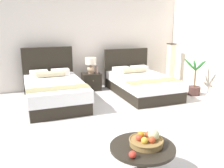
{
  "coord_description": "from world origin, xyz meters",
  "views": [
    {
      "loc": [
        -1.72,
        -3.87,
        1.86
      ],
      "look_at": [
        -0.15,
        0.51,
        0.68
      ],
      "focal_mm": 39.31,
      "sensor_mm": 36.0,
      "label": 1
    }
  ],
  "objects_px": {
    "floor_lamp_corner": "(171,64)",
    "vase": "(97,70)",
    "bed_near_corner": "(141,83)",
    "coffee_table": "(142,154)",
    "nightstand": "(91,82)",
    "potted_palm": "(194,85)",
    "loose_apple": "(133,155)",
    "bed_near_window": "(54,90)",
    "table_lamp": "(91,64)",
    "fruit_bowl": "(147,140)"
  },
  "relations": [
    {
      "from": "bed_near_window",
      "to": "table_lamp",
      "type": "relative_size",
      "value": 4.94
    },
    {
      "from": "vase",
      "to": "fruit_bowl",
      "type": "distance_m",
      "value": 4.11
    },
    {
      "from": "table_lamp",
      "to": "potted_palm",
      "type": "bearing_deg",
      "value": -29.89
    },
    {
      "from": "bed_near_window",
      "to": "potted_palm",
      "type": "xyz_separation_m",
      "value": [
        3.52,
        -0.57,
        -0.04
      ]
    },
    {
      "from": "nightstand",
      "to": "coffee_table",
      "type": "height_order",
      "value": "nightstand"
    },
    {
      "from": "bed_near_corner",
      "to": "fruit_bowl",
      "type": "relative_size",
      "value": 5.18
    },
    {
      "from": "bed_near_corner",
      "to": "potted_palm",
      "type": "bearing_deg",
      "value": -24.42
    },
    {
      "from": "fruit_bowl",
      "to": "loose_apple",
      "type": "distance_m",
      "value": 0.35
    },
    {
      "from": "bed_near_corner",
      "to": "coffee_table",
      "type": "xyz_separation_m",
      "value": [
        -1.62,
        -3.32,
        0.05
      ]
    },
    {
      "from": "table_lamp",
      "to": "floor_lamp_corner",
      "type": "height_order",
      "value": "floor_lamp_corner"
    },
    {
      "from": "vase",
      "to": "coffee_table",
      "type": "height_order",
      "value": "vase"
    },
    {
      "from": "nightstand",
      "to": "floor_lamp_corner",
      "type": "height_order",
      "value": "floor_lamp_corner"
    },
    {
      "from": "bed_near_window",
      "to": "coffee_table",
      "type": "distance_m",
      "value": 3.38
    },
    {
      "from": "fruit_bowl",
      "to": "floor_lamp_corner",
      "type": "height_order",
      "value": "floor_lamp_corner"
    },
    {
      "from": "bed_near_corner",
      "to": "vase",
      "type": "distance_m",
      "value": 1.28
    },
    {
      "from": "table_lamp",
      "to": "fruit_bowl",
      "type": "bearing_deg",
      "value": -95.73
    },
    {
      "from": "vase",
      "to": "bed_near_window",
      "type": "bearing_deg",
      "value": -149.19
    },
    {
      "from": "table_lamp",
      "to": "potted_palm",
      "type": "height_order",
      "value": "potted_palm"
    },
    {
      "from": "fruit_bowl",
      "to": "loose_apple",
      "type": "xyz_separation_m",
      "value": [
        -0.28,
        -0.21,
        -0.02
      ]
    },
    {
      "from": "table_lamp",
      "to": "floor_lamp_corner",
      "type": "relative_size",
      "value": 0.35
    },
    {
      "from": "floor_lamp_corner",
      "to": "bed_near_corner",
      "type": "bearing_deg",
      "value": -154.17
    },
    {
      "from": "coffee_table",
      "to": "potted_palm",
      "type": "relative_size",
      "value": 0.8
    },
    {
      "from": "fruit_bowl",
      "to": "floor_lamp_corner",
      "type": "relative_size",
      "value": 0.33
    },
    {
      "from": "loose_apple",
      "to": "table_lamp",
      "type": "bearing_deg",
      "value": 80.89
    },
    {
      "from": "table_lamp",
      "to": "potted_palm",
      "type": "distance_m",
      "value": 2.82
    },
    {
      "from": "bed_near_corner",
      "to": "vase",
      "type": "height_order",
      "value": "bed_near_corner"
    },
    {
      "from": "bed_near_corner",
      "to": "loose_apple",
      "type": "bearing_deg",
      "value": -117.59
    },
    {
      "from": "vase",
      "to": "coffee_table",
      "type": "distance_m",
      "value": 4.13
    },
    {
      "from": "coffee_table",
      "to": "potted_palm",
      "type": "distance_m",
      "value": 3.98
    },
    {
      "from": "bed_near_window",
      "to": "loose_apple",
      "type": "relative_size",
      "value": 25.87
    },
    {
      "from": "vase",
      "to": "loose_apple",
      "type": "distance_m",
      "value": 4.36
    },
    {
      "from": "floor_lamp_corner",
      "to": "vase",
      "type": "bearing_deg",
      "value": 176.98
    },
    {
      "from": "floor_lamp_corner",
      "to": "loose_apple",
      "type": "bearing_deg",
      "value": -127.12
    },
    {
      "from": "nightstand",
      "to": "table_lamp",
      "type": "bearing_deg",
      "value": 90.0
    },
    {
      "from": "vase",
      "to": "table_lamp",
      "type": "bearing_deg",
      "value": 158.06
    },
    {
      "from": "nightstand",
      "to": "fruit_bowl",
      "type": "relative_size",
      "value": 1.2
    },
    {
      "from": "vase",
      "to": "coffee_table",
      "type": "bearing_deg",
      "value": -98.69
    },
    {
      "from": "vase",
      "to": "fruit_bowl",
      "type": "bearing_deg",
      "value": -97.89
    },
    {
      "from": "table_lamp",
      "to": "loose_apple",
      "type": "bearing_deg",
      "value": -99.11
    },
    {
      "from": "vase",
      "to": "potted_palm",
      "type": "relative_size",
      "value": 0.21
    },
    {
      "from": "bed_near_corner",
      "to": "fruit_bowl",
      "type": "xyz_separation_m",
      "value": [
        -1.56,
        -3.31,
        0.22
      ]
    },
    {
      "from": "vase",
      "to": "floor_lamp_corner",
      "type": "relative_size",
      "value": 0.17
    },
    {
      "from": "bed_near_window",
      "to": "nightstand",
      "type": "distance_m",
      "value": 1.37
    },
    {
      "from": "nightstand",
      "to": "potted_palm",
      "type": "height_order",
      "value": "potted_palm"
    },
    {
      "from": "bed_near_window",
      "to": "potted_palm",
      "type": "bearing_deg",
      "value": -9.23
    },
    {
      "from": "nightstand",
      "to": "vase",
      "type": "xyz_separation_m",
      "value": [
        0.15,
        -0.04,
        0.34
      ]
    },
    {
      "from": "vase",
      "to": "fruit_bowl",
      "type": "relative_size",
      "value": 0.5
    },
    {
      "from": "table_lamp",
      "to": "coffee_table",
      "type": "xyz_separation_m",
      "value": [
        -0.47,
        -4.13,
        -0.41
      ]
    },
    {
      "from": "coffee_table",
      "to": "fruit_bowl",
      "type": "relative_size",
      "value": 1.88
    },
    {
      "from": "bed_near_window",
      "to": "bed_near_corner",
      "type": "relative_size",
      "value": 1.01
    }
  ]
}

